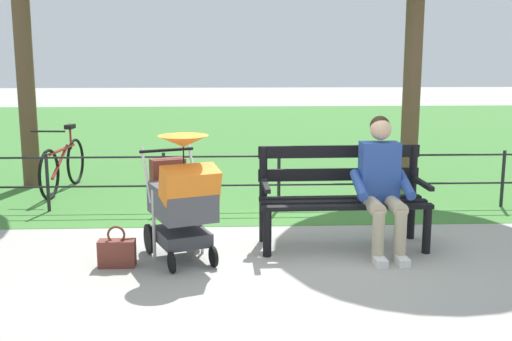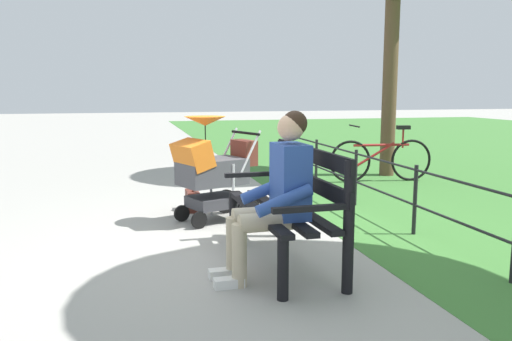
{
  "view_description": "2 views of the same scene",
  "coord_description": "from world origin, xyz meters",
  "px_view_note": "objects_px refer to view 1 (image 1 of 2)",
  "views": [
    {
      "loc": [
        0.6,
        5.71,
        1.83
      ],
      "look_at": [
        0.35,
        0.05,
        0.78
      ],
      "focal_mm": 43.53,
      "sensor_mm": 36.0,
      "label": 1
    },
    {
      "loc": [
        -4.5,
        1.19,
        1.42
      ],
      "look_at": [
        0.22,
        0.0,
        0.67
      ],
      "focal_mm": 36.55,
      "sensor_mm": 36.0,
      "label": 2
    }
  ],
  "objects_px": {
    "park_bench": "(342,192)",
    "person_on_bench": "(382,181)",
    "handbag": "(117,253)",
    "stroller": "(182,196)",
    "bicycle": "(63,165)"
  },
  "relations": [
    {
      "from": "person_on_bench",
      "to": "stroller",
      "type": "distance_m",
      "value": 1.86
    },
    {
      "from": "handbag",
      "to": "bicycle",
      "type": "distance_m",
      "value": 3.38
    },
    {
      "from": "park_bench",
      "to": "stroller",
      "type": "height_order",
      "value": "stroller"
    },
    {
      "from": "person_on_bench",
      "to": "stroller",
      "type": "relative_size",
      "value": 1.11
    },
    {
      "from": "park_bench",
      "to": "person_on_bench",
      "type": "relative_size",
      "value": 1.26
    },
    {
      "from": "stroller",
      "to": "bicycle",
      "type": "relative_size",
      "value": 0.69
    },
    {
      "from": "stroller",
      "to": "park_bench",
      "type": "bearing_deg",
      "value": -164.83
    },
    {
      "from": "person_on_bench",
      "to": "stroller",
      "type": "height_order",
      "value": "person_on_bench"
    },
    {
      "from": "park_bench",
      "to": "bicycle",
      "type": "relative_size",
      "value": 0.97
    },
    {
      "from": "stroller",
      "to": "person_on_bench",
      "type": "bearing_deg",
      "value": -174.22
    },
    {
      "from": "park_bench",
      "to": "handbag",
      "type": "height_order",
      "value": "park_bench"
    },
    {
      "from": "person_on_bench",
      "to": "park_bench",
      "type": "bearing_deg",
      "value": -33.86
    },
    {
      "from": "park_bench",
      "to": "handbag",
      "type": "bearing_deg",
      "value": 14.91
    },
    {
      "from": "person_on_bench",
      "to": "handbag",
      "type": "relative_size",
      "value": 3.45
    },
    {
      "from": "person_on_bench",
      "to": "bicycle",
      "type": "distance_m",
      "value": 4.63
    }
  ]
}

